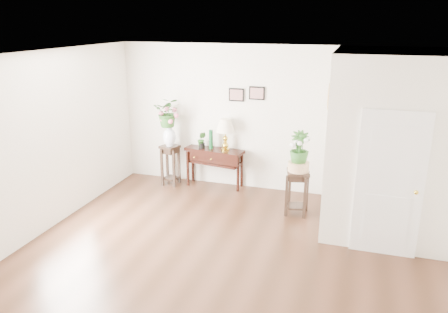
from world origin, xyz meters
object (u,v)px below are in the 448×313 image
at_px(plant_stand_a, 170,165).
at_px(console_table, 215,168).
at_px(table_lamp, 225,133).
at_px(plant_stand_b, 297,192).

bearing_deg(plant_stand_a, console_table, 11.30).
xyz_separation_m(console_table, plant_stand_a, (-0.88, -0.18, 0.02)).
bearing_deg(plant_stand_a, table_lamp, 9.04).
xyz_separation_m(table_lamp, plant_stand_a, (-1.11, -0.18, -0.72)).
height_order(console_table, table_lamp, table_lamp).
relative_size(console_table, table_lamp, 1.86).
height_order(console_table, plant_stand_a, plant_stand_a).
height_order(table_lamp, plant_stand_b, table_lamp).
relative_size(console_table, plant_stand_a, 1.42).
distance_m(table_lamp, plant_stand_a, 1.33).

